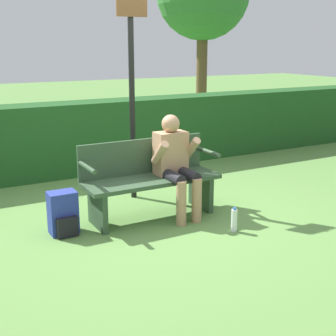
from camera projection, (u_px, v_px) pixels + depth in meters
name	position (u px, v px, depth m)	size (l,w,h in m)	color
ground_plane	(152.00, 217.00, 5.33)	(40.00, 40.00, 0.00)	#5B8942
hedge_back	(85.00, 137.00, 7.10)	(12.00, 0.58, 1.07)	#1E4C1E
park_bench	(149.00, 179.00, 5.27)	(1.54, 0.51, 0.86)	#334C33
person_seated	(175.00, 161.00, 5.24)	(0.49, 0.58, 1.15)	tan
backpack	(63.00, 214.00, 4.82)	(0.29, 0.27, 0.45)	#283893
water_bottle	(234.00, 220.00, 4.89)	(0.06, 0.06, 0.27)	white
signpost	(132.00, 83.00, 5.65)	(0.39, 0.09, 2.54)	black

